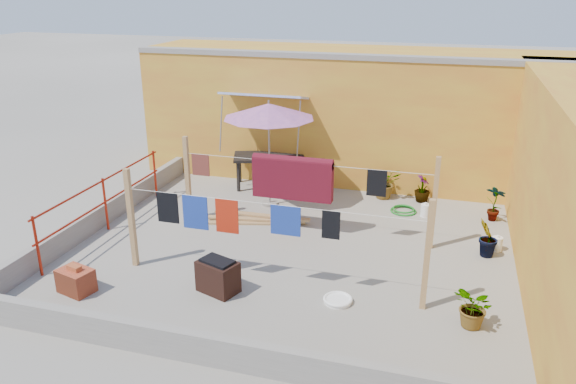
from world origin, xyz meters
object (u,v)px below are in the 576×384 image
object	(u,v)px
white_basin	(338,300)
water_jug_a	(497,244)
water_jug_b	(425,210)
patio_umbrella	(269,112)
brazier	(218,276)
outdoor_table	(269,158)
green_hose	(403,210)
plant_back_a	(385,182)
brick_stack	(76,280)

from	to	relation	value
white_basin	water_jug_a	size ratio (longest dim) A/B	1.52
water_jug_b	white_basin	bearing A→B (deg)	-105.47
patio_umbrella	brazier	size ratio (longest dim) A/B	3.41
outdoor_table	green_hose	bearing A→B (deg)	-12.49
white_basin	plant_back_a	distance (m)	4.83
brazier	white_basin	bearing A→B (deg)	6.24
green_hose	plant_back_a	size ratio (longest dim) A/B	0.75
patio_umbrella	plant_back_a	world-z (taller)	patio_umbrella
brick_stack	plant_back_a	distance (m)	7.11
white_basin	green_hose	xyz separation A→B (m)	(0.63, 4.07, -0.00)
patio_umbrella	brazier	world-z (taller)	patio_umbrella
brazier	white_basin	size ratio (longest dim) A/B	1.59
white_basin	green_hose	size ratio (longest dim) A/B	0.81
patio_umbrella	water_jug_a	bearing A→B (deg)	-11.69
brazier	water_jug_a	distance (m)	5.27
white_basin	outdoor_table	bearing A→B (deg)	119.49
water_jug_a	green_hose	distance (m)	2.35
plant_back_a	white_basin	bearing A→B (deg)	-91.34
water_jug_a	plant_back_a	world-z (taller)	plant_back_a
plant_back_a	green_hose	bearing A→B (deg)	-55.32
brick_stack	white_basin	distance (m)	4.24
patio_umbrella	white_basin	size ratio (longest dim) A/B	5.41
outdoor_table	water_jug_b	xyz separation A→B (m)	(3.82, -0.87, -0.58)
patio_umbrella	green_hose	distance (m)	3.65
brick_stack	brazier	world-z (taller)	brazier
brick_stack	plant_back_a	xyz separation A→B (m)	(4.25, 5.69, 0.18)
water_jug_a	water_jug_b	distance (m)	1.91
patio_umbrella	water_jug_b	world-z (taller)	patio_umbrella
patio_umbrella	water_jug_a	xyz separation A→B (m)	(4.81, -1.00, -2.01)
brick_stack	plant_back_a	bearing A→B (deg)	53.25
brick_stack	green_hose	xyz separation A→B (m)	(4.77, 4.95, -0.17)
brazier	water_jug_a	world-z (taller)	brazier
patio_umbrella	plant_back_a	xyz separation A→B (m)	(2.43, 1.17, -1.76)
water_jug_b	green_hose	xyz separation A→B (m)	(-0.47, 0.13, -0.10)
outdoor_table	brick_stack	distance (m)	5.89
patio_umbrella	water_jug_b	size ratio (longest dim) A/B	8.07
water_jug_b	green_hose	distance (m)	0.49
white_basin	water_jug_a	bearing A→B (deg)	46.78
white_basin	green_hose	bearing A→B (deg)	81.27
brick_stack	water_jug_b	world-z (taller)	brick_stack
water_jug_b	green_hose	size ratio (longest dim) A/B	0.55
outdoor_table	brick_stack	xyz separation A→B (m)	(-1.42, -5.69, -0.51)
water_jug_a	green_hose	xyz separation A→B (m)	(-1.86, 1.43, -0.10)
water_jug_b	outdoor_table	bearing A→B (deg)	167.18
white_basin	water_jug_b	xyz separation A→B (m)	(1.09, 3.95, 0.10)
outdoor_table	green_hose	xyz separation A→B (m)	(3.35, -0.74, -0.68)
green_hose	plant_back_a	xyz separation A→B (m)	(-0.51, 0.74, 0.34)
white_basin	water_jug_b	bearing A→B (deg)	74.53
patio_umbrella	white_basin	bearing A→B (deg)	-57.50
patio_umbrella	green_hose	xyz separation A→B (m)	(2.95, 0.43, -2.10)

